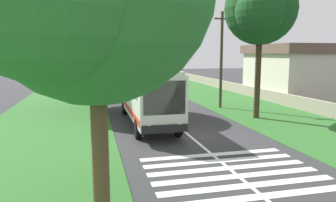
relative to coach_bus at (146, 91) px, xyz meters
name	(u,v)px	position (x,y,z in m)	size (l,w,h in m)	color
ground	(190,137)	(-4.24, -1.80, -2.15)	(160.00, 160.00, 0.00)	#333335
grass_verge_left	(62,103)	(10.76, 6.40, -2.13)	(120.00, 8.00, 0.04)	#2D6628
grass_verge_right	(221,97)	(10.76, -10.00, -2.13)	(120.00, 8.00, 0.04)	#2D6628
centre_line	(146,100)	(10.76, -1.80, -2.14)	(110.00, 0.16, 0.01)	silver
coach_bus	(146,91)	(0.00, 0.00, 0.00)	(11.16, 2.62, 3.73)	silver
zebra_crossing	(233,172)	(-9.85, -1.80, -2.14)	(4.95, 6.80, 0.01)	silver
trailing_car_0	(122,86)	(19.08, -0.15, -1.48)	(4.30, 1.78, 1.43)	silver
trailing_car_1	(140,81)	(26.41, -3.55, -1.48)	(4.30, 1.78, 1.43)	#145933
trailing_minibus_0	(132,71)	(35.99, -3.53, -0.60)	(6.00, 2.14, 2.53)	#BFB299
roadside_tree_left_1	(88,35)	(6.83, 3.71, 4.10)	(9.44, 7.47, 10.18)	#3D2D1E
roadside_tree_left_2	(91,46)	(47.51, 3.39, 4.19)	(7.96, 6.63, 9.80)	#3D2D1E
roadside_tree_right_0	(259,10)	(-0.42, -7.89, 5.48)	(5.83, 5.03, 10.25)	#3D2D1E
roadside_tree_right_1	(144,49)	(47.25, -7.55, 3.47)	(6.91, 5.75, 8.63)	#3D2D1E
utility_pole	(221,59)	(4.44, -7.25, 2.10)	(0.24, 1.40, 8.12)	#473828
roadside_wall	(231,87)	(15.76, -13.40, -1.56)	(70.00, 0.40, 1.08)	#9E937F
roadside_building	(305,71)	(8.38, -18.51, 0.71)	(9.40, 10.59, 5.61)	beige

